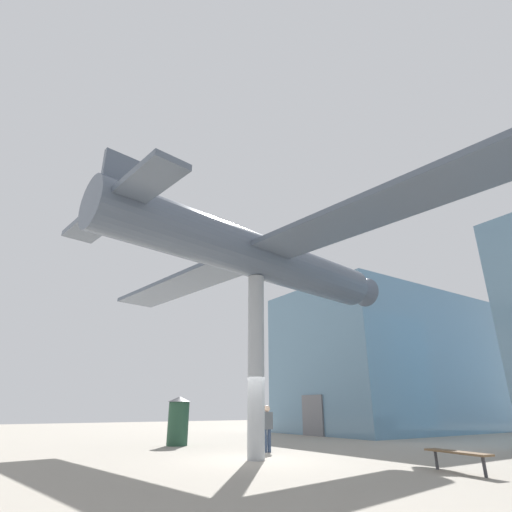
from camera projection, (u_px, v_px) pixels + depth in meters
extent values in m
plane|color=gray|center=(256.00, 460.00, 12.46)|extent=(80.00, 80.00, 0.00)
cube|color=#60849E|center=(393.00, 364.00, 29.42)|extent=(9.20, 15.98, 9.22)
cube|color=slate|center=(385.00, 299.00, 31.18)|extent=(0.36, 15.18, 0.60)
cube|color=slate|center=(313.00, 415.00, 24.01)|extent=(1.80, 0.12, 2.30)
cylinder|color=#999EA3|center=(256.00, 361.00, 13.53)|extent=(0.56, 0.56, 6.02)
cylinder|color=#4C5666|center=(256.00, 256.00, 14.91)|extent=(3.58, 12.55, 1.65)
cube|color=#4C5666|center=(256.00, 256.00, 14.91)|extent=(19.39, 4.97, 0.18)
cube|color=#4C5666|center=(117.00, 206.00, 11.48)|extent=(6.26, 1.96, 0.18)
cube|color=#4C5666|center=(120.00, 180.00, 11.80)|extent=(0.35, 1.11, 1.66)
cone|color=#4C5666|center=(359.00, 290.00, 19.21)|extent=(1.57, 1.34, 1.40)
sphere|color=black|center=(368.00, 293.00, 19.68)|extent=(0.44, 0.44, 0.44)
cylinder|color=#2D3D56|center=(265.00, 441.00, 14.82)|extent=(0.14, 0.14, 0.79)
cylinder|color=#2D3D56|center=(269.00, 441.00, 14.91)|extent=(0.14, 0.14, 0.79)
cube|color=#4C5156|center=(267.00, 421.00, 15.11)|extent=(0.23, 0.41, 0.61)
sphere|color=beige|center=(267.00, 409.00, 15.26)|extent=(0.25, 0.25, 0.25)
cube|color=brown|center=(457.00, 452.00, 10.14)|extent=(1.86, 0.72, 0.05)
cylinder|color=#333338|center=(436.00, 460.00, 10.68)|extent=(0.08, 0.08, 0.45)
cylinder|color=#333338|center=(484.00, 467.00, 9.43)|extent=(0.08, 0.08, 0.45)
cylinder|color=#234733|center=(178.00, 423.00, 17.67)|extent=(0.91, 0.91, 1.80)
cone|color=#2D2D33|center=(180.00, 399.00, 18.04)|extent=(1.04, 1.04, 0.23)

